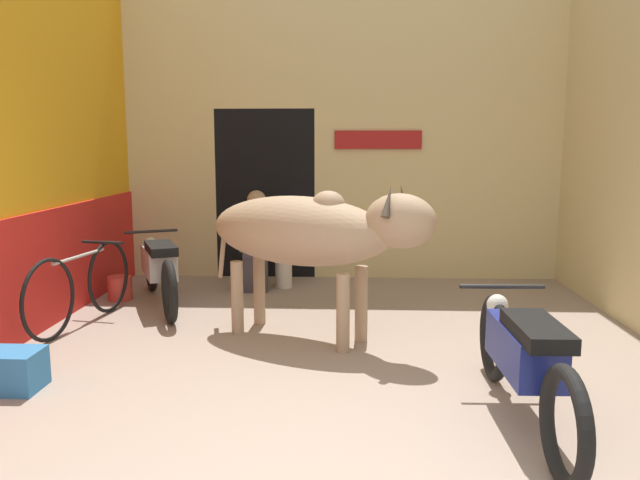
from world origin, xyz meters
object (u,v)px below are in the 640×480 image
(motorcycle_far, at_px, (159,266))
(crate, at_px, (9,370))
(cow, at_px, (312,232))
(motorcycle_near, at_px, (524,356))
(plastic_stool, at_px, (284,269))
(bucket, at_px, (120,288))
(bicycle, at_px, (81,286))
(shopkeeper_seated, at_px, (257,238))

(motorcycle_far, xyz_separation_m, crate, (-0.37, -2.30, -0.28))
(cow, distance_m, motorcycle_near, 2.17)
(crate, bearing_deg, plastic_stool, 63.73)
(cow, relative_size, crate, 4.79)
(cow, bearing_deg, bucket, 149.44)
(motorcycle_near, distance_m, motorcycle_far, 4.05)
(plastic_stool, xyz_separation_m, bucket, (-1.73, -0.68, -0.09))
(cow, distance_m, crate, 2.52)
(motorcycle_near, bearing_deg, cow, 131.06)
(plastic_stool, bearing_deg, bicycle, -136.46)
(motorcycle_far, relative_size, bucket, 7.24)
(shopkeeper_seated, distance_m, crate, 3.37)
(motorcycle_far, height_order, crate, motorcycle_far)
(bicycle, relative_size, bucket, 6.48)
(motorcycle_far, height_order, bicycle, bicycle)
(cow, distance_m, motorcycle_far, 2.05)
(motorcycle_near, xyz_separation_m, shopkeeper_seated, (-2.14, 3.43, 0.19))
(shopkeeper_seated, distance_m, bucket, 1.61)
(cow, height_order, motorcycle_far, cow)
(cow, bearing_deg, shopkeeper_seated, 112.24)
(cow, bearing_deg, plastic_stool, 102.99)
(bicycle, bearing_deg, motorcycle_far, 55.19)
(cow, xyz_separation_m, motorcycle_near, (1.38, -1.59, -0.53))
(motorcycle_near, height_order, shopkeeper_seated, shopkeeper_seated)
(motorcycle_far, bearing_deg, motorcycle_near, -40.98)
(bicycle, bearing_deg, plastic_stool, 43.54)
(motorcycle_near, bearing_deg, shopkeeper_seated, 121.93)
(bicycle, distance_m, shopkeeper_seated, 2.10)
(plastic_stool, bearing_deg, bucket, -158.52)
(shopkeeper_seated, bearing_deg, motorcycle_far, -139.90)
(cow, height_order, crate, cow)
(motorcycle_near, distance_m, bucket, 4.60)
(motorcycle_far, xyz_separation_m, shopkeeper_seated, (0.92, 0.77, 0.19))
(crate, xyz_separation_m, bucket, (-0.15, 2.53, -0.01))
(motorcycle_near, height_order, crate, motorcycle_near)
(motorcycle_far, bearing_deg, crate, -99.02)
(crate, bearing_deg, motorcycle_far, 80.98)
(bicycle, xyz_separation_m, shopkeeper_seated, (1.43, 1.51, 0.24))
(motorcycle_far, relative_size, crate, 4.28)
(motorcycle_near, bearing_deg, motorcycle_far, 139.02)
(motorcycle_far, bearing_deg, bicycle, -124.81)
(motorcycle_near, distance_m, crate, 3.45)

